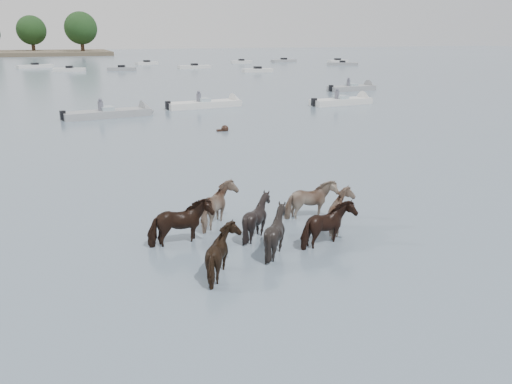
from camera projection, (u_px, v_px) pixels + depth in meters
name	position (u px, v px, depth m)	size (l,w,h in m)	color
ground	(283.00, 243.00, 14.12)	(400.00, 400.00, 0.00)	slate
pony_herd	(266.00, 222.00, 14.22)	(6.22, 4.82, 1.47)	black
swimming_pony	(224.00, 129.00, 30.50)	(0.72, 0.44, 0.44)	black
motorboat_b	(119.00, 113.00, 35.95)	(6.56, 2.61, 1.92)	gray
motorboat_c	(214.00, 104.00, 40.65)	(6.54, 2.30, 1.92)	silver
motorboat_d	(349.00, 101.00, 42.30)	(5.91, 2.17, 1.92)	silver
motorboat_e	(358.00, 88.00, 52.77)	(5.69, 2.06, 1.92)	gray
distant_flotilla	(84.00, 68.00, 82.37)	(105.12, 27.87, 0.93)	silver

